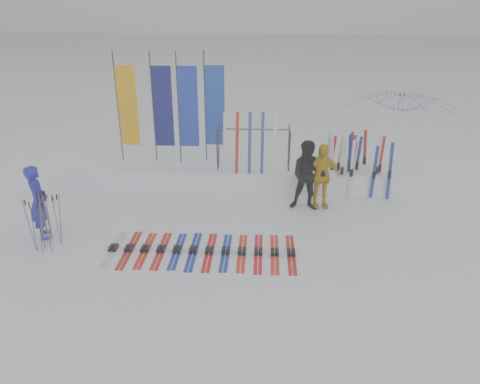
# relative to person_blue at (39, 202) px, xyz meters

# --- Properties ---
(ground) EXTENTS (120.00, 120.00, 0.00)m
(ground) POSITION_rel_person_blue_xyz_m (4.35, -1.06, -0.88)
(ground) COLOR white
(ground) RESTS_ON ground
(snow_bank) EXTENTS (14.00, 1.60, 0.60)m
(snow_bank) POSITION_rel_person_blue_xyz_m (4.35, 3.54, -0.58)
(snow_bank) COLOR white
(snow_bank) RESTS_ON ground
(person_blue) EXTENTS (0.67, 0.76, 1.75)m
(person_blue) POSITION_rel_person_blue_xyz_m (0.00, 0.00, 0.00)
(person_blue) COLOR #1D1CA7
(person_blue) RESTS_ON ground
(person_black) EXTENTS (0.98, 0.81, 1.85)m
(person_black) POSITION_rel_person_blue_xyz_m (6.24, 1.86, 0.05)
(person_black) COLOR black
(person_black) RESTS_ON ground
(person_yellow) EXTENTS (1.08, 0.60, 1.74)m
(person_yellow) POSITION_rel_person_blue_xyz_m (6.58, 2.01, -0.01)
(person_yellow) COLOR gold
(person_yellow) RESTS_ON ground
(tent_canopy) EXTENTS (3.70, 3.74, 2.79)m
(tent_canopy) POSITION_rel_person_blue_xyz_m (8.93, 3.94, 0.52)
(tent_canopy) COLOR white
(tent_canopy) RESTS_ON ground
(ski_row) EXTENTS (4.10, 1.69, 0.07)m
(ski_row) POSITION_rel_person_blue_xyz_m (3.78, -0.53, -0.84)
(ski_row) COLOR #B8BBC0
(ski_row) RESTS_ON ground
(pole_cluster) EXTENTS (0.70, 0.73, 1.26)m
(pole_cluster) POSITION_rel_person_blue_xyz_m (0.26, -0.37, -0.27)
(pole_cluster) COLOR #595B60
(pole_cluster) RESTS_ON ground
(feather_flags) EXTENTS (3.08, 0.23, 3.20)m
(feather_flags) POSITION_rel_person_blue_xyz_m (2.45, 3.73, 1.37)
(feather_flags) COLOR #383A3F
(feather_flags) RESTS_ON ground
(ski_rack) EXTENTS (2.04, 0.80, 1.23)m
(ski_rack) POSITION_rel_person_blue_xyz_m (4.79, 3.14, 0.51)
(ski_rack) COLOR #383A3F
(ski_rack) RESTS_ON ground
(upright_skis) EXTENTS (1.59, 1.21, 1.69)m
(upright_skis) POSITION_rel_person_blue_xyz_m (7.64, 3.15, -0.07)
(upright_skis) COLOR silver
(upright_skis) RESTS_ON ground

